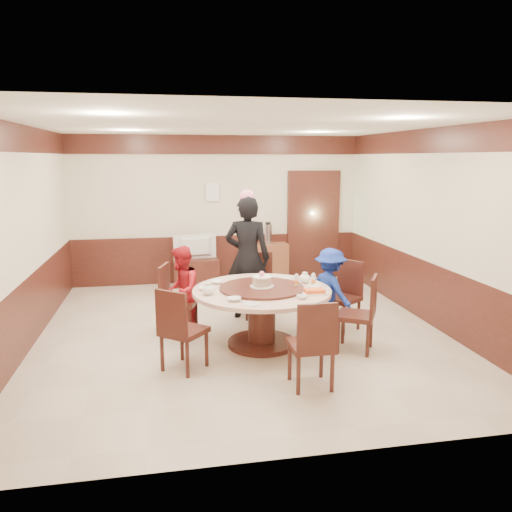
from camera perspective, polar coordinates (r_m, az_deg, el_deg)
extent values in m
plane|color=#C1AE9A|center=(7.02, -1.59, -8.70)|extent=(6.00, 6.00, 0.00)
plane|color=white|center=(6.62, -1.72, 14.75)|extent=(6.00, 6.00, 0.00)
cube|color=beige|center=(9.63, -4.42, 5.27)|extent=(5.50, 0.04, 2.80)
cube|color=beige|center=(3.80, 5.37, -3.94)|extent=(5.50, 0.04, 2.80)
cube|color=beige|center=(6.83, -25.12, 1.80)|extent=(0.04, 6.00, 2.80)
cube|color=beige|center=(7.60, 19.33, 3.08)|extent=(0.04, 6.00, 2.80)
cube|color=#3D1813|center=(6.88, -1.61, -5.17)|extent=(5.50, 6.00, 0.90)
cube|color=#3D1813|center=(6.61, -1.71, 13.23)|extent=(5.50, 6.00, 0.35)
cube|color=#3D1813|center=(10.01, 6.54, 3.43)|extent=(1.05, 0.08, 2.18)
cube|color=#8BD79A|center=(10.02, 6.51, 3.44)|extent=(0.88, 0.02, 2.05)
cylinder|color=#3D1813|center=(6.56, 0.65, -9.88)|extent=(0.88, 0.88, 0.06)
cylinder|color=#3D1813|center=(6.45, 0.65, -7.19)|extent=(0.35, 0.35, 0.65)
cylinder|color=#D2A998|center=(6.34, 0.66, -4.02)|extent=(1.76, 1.76, 0.05)
cylinder|color=#3D1813|center=(6.33, 0.66, -3.67)|extent=(1.07, 1.07, 0.03)
cube|color=#3D1813|center=(7.10, 9.69, -4.82)|extent=(0.61, 0.61, 0.06)
cube|color=#3D1813|center=(7.20, 10.73, -2.41)|extent=(0.27, 0.37, 0.50)
cube|color=#3D1813|center=(7.17, 9.63, -6.67)|extent=(0.36, 0.36, 0.42)
cube|color=#3D1813|center=(7.54, 0.33, -3.70)|extent=(0.51, 0.51, 0.06)
cube|color=#3D1813|center=(7.68, 0.31, -1.35)|extent=(0.42, 0.11, 0.50)
cube|color=#3D1813|center=(7.61, 0.33, -5.45)|extent=(0.36, 0.36, 0.42)
cube|color=#3D1813|center=(6.89, -8.70, -5.29)|extent=(0.55, 0.55, 0.06)
cube|color=#3D1813|center=(6.88, -10.46, -3.04)|extent=(0.16, 0.41, 0.50)
cube|color=#3D1813|center=(6.96, -8.64, -7.18)|extent=(0.36, 0.36, 0.42)
cube|color=#3D1813|center=(5.79, -8.23, -8.50)|extent=(0.62, 0.62, 0.06)
cube|color=#3D1813|center=(5.55, -9.66, -6.48)|extent=(0.34, 0.30, 0.50)
cube|color=#3D1813|center=(5.87, -8.17, -10.71)|extent=(0.36, 0.36, 0.42)
cube|color=#3D1813|center=(5.35, 6.28, -10.14)|extent=(0.44, 0.44, 0.06)
cube|color=#3D1813|center=(5.07, 7.04, -8.13)|extent=(0.42, 0.04, 0.50)
cube|color=#3D1813|center=(5.44, 6.23, -12.49)|extent=(0.36, 0.36, 0.42)
cube|color=#3D1813|center=(6.38, 11.30, -6.72)|extent=(0.60, 0.60, 0.06)
cube|color=#3D1813|center=(6.28, 13.30, -4.52)|extent=(0.24, 0.38, 0.50)
cube|color=#3D1813|center=(6.46, 11.22, -8.75)|extent=(0.36, 0.36, 0.42)
imported|color=black|center=(7.44, -0.98, -0.19)|extent=(0.77, 0.62, 1.84)
imported|color=#B41822|center=(6.84, -8.49, -3.98)|extent=(0.56, 0.67, 1.23)
imported|color=navy|center=(6.96, 8.48, -3.93)|extent=(0.71, 0.87, 1.18)
cylinder|color=white|center=(6.34, 0.67, -3.47)|extent=(0.30, 0.30, 0.01)
cylinder|color=tan|center=(6.32, 0.67, -2.93)|extent=(0.24, 0.24, 0.11)
cylinder|color=white|center=(6.31, 0.67, -2.38)|extent=(0.24, 0.24, 0.01)
sphere|color=pink|center=(6.30, 0.67, -2.05)|extent=(0.07, 0.07, 0.07)
ellipsoid|color=white|center=(6.10, -5.51, -3.86)|extent=(0.17, 0.15, 0.13)
ellipsoid|color=white|center=(6.66, 5.60, -2.57)|extent=(0.17, 0.15, 0.13)
imported|color=white|center=(6.63, -4.45, -2.98)|extent=(0.17, 0.17, 0.04)
imported|color=white|center=(5.94, 5.28, -4.68)|extent=(0.13, 0.13, 0.04)
imported|color=white|center=(5.83, -2.50, -4.95)|extent=(0.16, 0.16, 0.04)
imported|color=white|center=(6.36, 6.57, -3.59)|extent=(0.15, 0.15, 0.05)
imported|color=white|center=(6.33, -5.87, -3.70)|extent=(0.16, 0.16, 0.04)
cylinder|color=white|center=(5.68, -0.55, -5.53)|extent=(0.18, 0.18, 0.01)
cylinder|color=white|center=(6.90, 3.53, -2.51)|extent=(0.18, 0.18, 0.01)
cube|color=white|center=(6.15, 6.69, -4.25)|extent=(0.30, 0.20, 0.02)
cube|color=#E5541A|center=(6.14, 6.70, -3.97)|extent=(0.24, 0.15, 0.04)
cylinder|color=white|center=(6.42, 4.65, -2.91)|extent=(0.06, 0.06, 0.16)
cylinder|color=white|center=(6.48, 6.57, -2.81)|extent=(0.06, 0.06, 0.16)
cube|color=#3D1813|center=(9.54, -6.82, -1.85)|extent=(0.85, 0.45, 0.50)
imported|color=gray|center=(9.44, -6.89, 1.02)|extent=(0.82, 0.24, 0.47)
cube|color=brown|center=(9.72, 1.23, -0.77)|extent=(0.80, 0.40, 0.75)
cylinder|color=silver|center=(9.62, 1.38, 2.53)|extent=(0.15, 0.15, 0.38)
cube|color=white|center=(9.55, -5.02, 7.31)|extent=(0.25, 0.00, 0.35)
cube|color=white|center=(9.66, -1.13, 5.61)|extent=(0.30, 0.00, 0.22)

